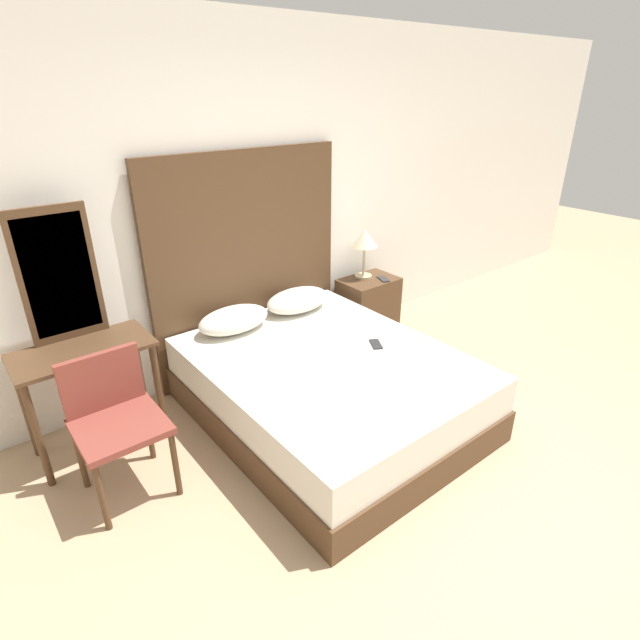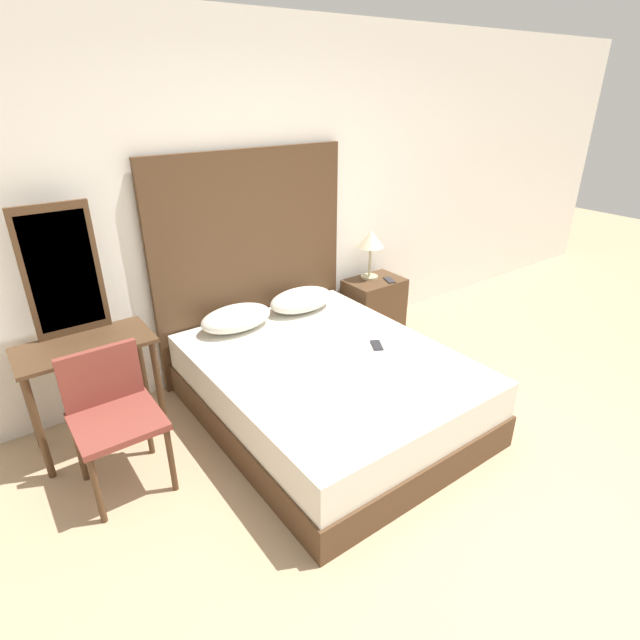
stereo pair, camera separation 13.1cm
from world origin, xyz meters
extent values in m
plane|color=tan|center=(0.00, 0.00, 0.00)|extent=(16.00, 16.00, 0.00)
cube|color=white|center=(0.00, 2.42, 1.35)|extent=(10.00, 0.06, 2.70)
cube|color=#4C331E|center=(-0.07, 1.32, 0.12)|extent=(1.60, 2.00, 0.24)
cube|color=silver|center=(-0.07, 1.32, 0.37)|extent=(1.57, 1.96, 0.26)
cube|color=#4C331E|center=(-0.07, 2.34, 0.90)|extent=(1.68, 0.05, 1.79)
ellipsoid|color=silver|center=(-0.38, 2.10, 0.59)|extent=(0.57, 0.34, 0.18)
ellipsoid|color=silver|center=(0.23, 2.10, 0.59)|extent=(0.57, 0.34, 0.18)
cube|color=#232328|center=(0.31, 1.25, 0.50)|extent=(0.13, 0.17, 0.01)
cube|color=#4C331E|center=(1.07, 2.11, 0.29)|extent=(0.53, 0.37, 0.57)
cylinder|color=tan|center=(1.06, 2.19, 0.58)|extent=(0.16, 0.16, 0.02)
cylinder|color=tan|center=(1.06, 2.19, 0.73)|extent=(0.02, 0.02, 0.28)
cone|color=beige|center=(1.06, 2.19, 0.95)|extent=(0.24, 0.24, 0.15)
cube|color=#232328|center=(1.16, 2.02, 0.58)|extent=(0.12, 0.17, 0.01)
cube|color=#4C331E|center=(-1.47, 2.02, 0.74)|extent=(0.81, 0.43, 0.02)
cylinder|color=#4C331E|center=(-1.84, 1.84, 0.36)|extent=(0.04, 0.04, 0.72)
cylinder|color=#4C331E|center=(-1.11, 1.84, 0.36)|extent=(0.04, 0.04, 0.72)
cylinder|color=#4C331E|center=(-1.84, 2.19, 0.36)|extent=(0.04, 0.04, 0.72)
cylinder|color=#4C331E|center=(-1.11, 2.19, 0.36)|extent=(0.04, 0.04, 0.72)
cube|color=#4C331E|center=(-1.47, 2.21, 1.17)|extent=(0.45, 0.03, 0.84)
cube|color=#B2BCC6|center=(-1.47, 2.20, 1.17)|extent=(0.38, 0.01, 0.74)
cube|color=brown|center=(-1.47, 1.48, 0.47)|extent=(0.48, 0.47, 0.04)
cube|color=brown|center=(-1.47, 1.70, 0.67)|extent=(0.45, 0.04, 0.36)
cylinder|color=#4C331E|center=(-1.68, 1.28, 0.22)|extent=(0.04, 0.04, 0.45)
cylinder|color=#4C331E|center=(-1.26, 1.28, 0.22)|extent=(0.04, 0.04, 0.45)
cylinder|color=#4C331E|center=(-1.68, 1.69, 0.22)|extent=(0.04, 0.04, 0.45)
cylinder|color=#4C331E|center=(-1.26, 1.69, 0.22)|extent=(0.04, 0.04, 0.45)
camera|label=1|loc=(-2.01, -1.00, 2.22)|focal=28.00mm
camera|label=2|loc=(-1.90, -1.08, 2.22)|focal=28.00mm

